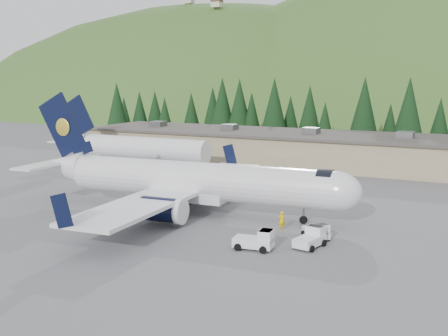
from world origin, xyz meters
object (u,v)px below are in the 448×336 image
(baggage_tug_a, at_px, (257,240))
(terminal_building, at_px, (282,147))
(ramp_worker, at_px, (282,221))
(baggage_tug_c, at_px, (311,238))
(second_airliner, at_px, (130,147))
(baggage_tug_b, at_px, (317,232))
(airliner, at_px, (189,181))

(baggage_tug_a, distance_m, terminal_building, 49.54)
(terminal_building, xyz_separation_m, ramp_worker, (15.31, -40.32, -1.71))
(baggage_tug_c, bearing_deg, second_airliner, 65.57)
(baggage_tug_a, distance_m, baggage_tug_b, 6.38)
(baggage_tug_c, xyz_separation_m, terminal_building, (-19.44, 44.15, 1.87))
(baggage_tug_a, height_order, ramp_worker, ramp_worker)
(terminal_building, distance_m, ramp_worker, 43.16)
(baggage_tug_c, xyz_separation_m, ramp_worker, (-4.14, 3.83, 0.16))
(baggage_tug_a, distance_m, baggage_tug_c, 4.74)
(baggage_tug_b, xyz_separation_m, baggage_tug_c, (0.22, -2.45, 0.07))
(baggage_tug_a, bearing_deg, ramp_worker, 86.27)
(second_airliner, height_order, baggage_tug_c, second_airliner)
(baggage_tug_a, relative_size, baggage_tug_b, 1.14)
(terminal_building, bearing_deg, baggage_tug_a, -71.58)
(ramp_worker, bearing_deg, baggage_tug_c, 97.63)
(baggage_tug_c, height_order, terminal_building, terminal_building)
(second_airliner, distance_m, baggage_tug_c, 48.45)
(baggage_tug_b, relative_size, ramp_worker, 1.66)
(baggage_tug_b, distance_m, baggage_tug_c, 2.46)
(second_airliner, xyz_separation_m, baggage_tug_c, (39.36, -28.15, -2.57))
(baggage_tug_a, height_order, terminal_building, terminal_building)
(terminal_building, height_order, ramp_worker, terminal_building)
(airliner, distance_m, baggage_tug_b, 15.97)
(airliner, height_order, terminal_building, airliner)
(terminal_building, bearing_deg, baggage_tug_b, -65.24)
(airliner, distance_m, ramp_worker, 11.88)
(ramp_worker, bearing_deg, baggage_tug_a, 53.30)
(baggage_tug_c, relative_size, ramp_worker, 1.86)
(airliner, height_order, baggage_tug_b, airliner)
(terminal_building, bearing_deg, baggage_tug_c, -66.23)
(second_airliner, height_order, baggage_tug_a, second_airliner)
(second_airliner, relative_size, baggage_tug_b, 9.08)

